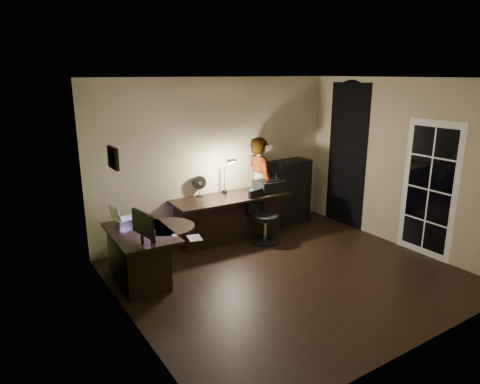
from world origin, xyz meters
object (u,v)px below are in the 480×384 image
monitor (142,233)px  person (260,184)px  cabinet (289,192)px  office_chair (265,217)px  desk_left (142,256)px  desk_right (231,218)px

monitor → person: 2.93m
cabinet → office_chair: 1.12m
desk_left → monitor: bearing=-103.9°
person → monitor: bearing=116.4°
desk_left → cabinet: size_ratio=1.04×
office_chair → desk_left: bearing=169.1°
cabinet → office_chair: cabinet is taller
desk_left → office_chair: bearing=8.2°
monitor → office_chair: (2.36, 0.65, -0.41)m
cabinet → desk_left: bearing=-168.8°
office_chair → person: 0.77m
desk_left → monitor: size_ratio=2.62×
desk_right → monitor: (-1.95, -1.08, 0.48)m
monitor → person: person is taller
office_chair → person: person is taller
desk_right → person: size_ratio=1.20×
cabinet → monitor: cabinet is taller
desk_right → person: 0.85m
desk_left → person: bearing=20.2°
desk_right → office_chair: office_chair is taller
person → office_chair: bearing=154.8°
desk_left → monitor: monitor is taller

